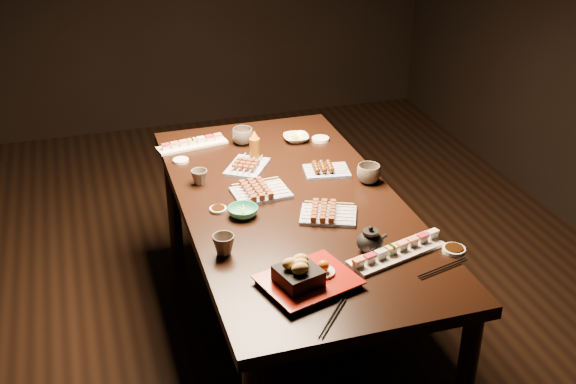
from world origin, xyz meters
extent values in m
plane|color=black|center=(0.00, 0.00, 0.00)|extent=(5.00, 5.00, 0.00)
cube|color=black|center=(0.07, -0.32, 0.38)|extent=(1.11, 1.89, 0.75)
imported|color=teal|center=(-0.16, -0.38, 0.77)|extent=(0.16, 0.16, 0.04)
imported|color=beige|center=(0.28, 0.28, 0.77)|extent=(0.14, 0.14, 0.03)
imported|color=brown|center=(-0.29, -0.63, 0.79)|extent=(0.11, 0.11, 0.08)
imported|color=brown|center=(0.44, -0.25, 0.79)|extent=(0.12, 0.12, 0.08)
imported|color=brown|center=(-0.27, -0.05, 0.78)|extent=(0.08, 0.08, 0.07)
imported|color=brown|center=(0.01, 0.32, 0.79)|extent=(0.13, 0.13, 0.08)
cylinder|color=brown|center=(0.02, 0.11, 0.83)|extent=(0.05, 0.05, 0.15)
cylinder|color=white|center=(-0.24, -0.31, 0.76)|extent=(0.09, 0.09, 0.01)
cylinder|color=white|center=(0.39, 0.25, 0.76)|extent=(0.10, 0.10, 0.01)
cylinder|color=white|center=(0.53, -0.87, 0.76)|extent=(0.10, 0.10, 0.02)
cylinder|color=white|center=(-0.31, 0.20, 0.76)|extent=(0.09, 0.09, 0.01)
camera|label=1|loc=(-0.73, -2.85, 2.19)|focal=45.00mm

